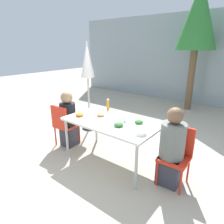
{
  "coord_description": "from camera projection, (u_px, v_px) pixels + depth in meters",
  "views": [
    {
      "loc": [
        1.94,
        -2.44,
        1.94
      ],
      "look_at": [
        0.0,
        0.0,
        0.9
      ],
      "focal_mm": 32.0,
      "sensor_mm": 36.0,
      "label": 1
    }
  ],
  "objects": [
    {
      "name": "chair_left",
      "position": [
        64.0,
        123.0,
        3.93
      ],
      "size": [
        0.43,
        0.43,
        0.86
      ],
      "rotation": [
        0.0,
        0.0,
        0.08
      ],
      "color": "red",
      "rests_on": "ground"
    },
    {
      "name": "building_facade",
      "position": [
        201.0,
        60.0,
        6.59
      ],
      "size": [
        10.0,
        0.2,
        3.0
      ],
      "color": "#89999E",
      "rests_on": "ground"
    },
    {
      "name": "dining_table",
      "position": [
        112.0,
        123.0,
        3.35
      ],
      "size": [
        1.59,
        0.9,
        0.75
      ],
      "color": "white",
      "rests_on": "ground"
    },
    {
      "name": "ground_plane",
      "position": [
        112.0,
        160.0,
        3.57
      ],
      "size": [
        24.0,
        24.0,
        0.0
      ],
      "primitive_type": "plane",
      "color": "#B2A893"
    },
    {
      "name": "person_right",
      "position": [
        172.0,
        149.0,
        2.82
      ],
      "size": [
        0.35,
        0.35,
        1.17
      ],
      "rotation": [
        0.0,
        0.0,
        -3.1
      ],
      "color": "#383842",
      "rests_on": "ground"
    },
    {
      "name": "plate_3",
      "position": [
        80.0,
        115.0,
        3.5
      ],
      "size": [
        0.26,
        0.26,
        0.07
      ],
      "color": "white",
      "rests_on": "dining_table"
    },
    {
      "name": "drinking_cup",
      "position": [
        125.0,
        119.0,
        3.25
      ],
      "size": [
        0.07,
        0.07,
        0.11
      ],
      "color": "white",
      "rests_on": "dining_table"
    },
    {
      "name": "plate_2",
      "position": [
        101.0,
        115.0,
        3.5
      ],
      "size": [
        0.25,
        0.25,
        0.07
      ],
      "color": "white",
      "rests_on": "dining_table"
    },
    {
      "name": "salad_bowl",
      "position": [
        141.0,
        133.0,
        2.81
      ],
      "size": [
        0.17,
        0.17,
        0.05
      ],
      "color": "white",
      "rests_on": "dining_table"
    },
    {
      "name": "person_left",
      "position": [
        68.0,
        120.0,
        3.96
      ],
      "size": [
        0.31,
        0.31,
        1.11
      ],
      "rotation": [
        0.0,
        0.0,
        0.08
      ],
      "color": "#383842",
      "rests_on": "ground"
    },
    {
      "name": "plate_0",
      "position": [
        119.0,
        125.0,
        3.06
      ],
      "size": [
        0.27,
        0.27,
        0.07
      ],
      "color": "white",
      "rests_on": "dining_table"
    },
    {
      "name": "closed_umbrella",
      "position": [
        88.0,
        67.0,
        4.47
      ],
      "size": [
        0.36,
        0.36,
        2.03
      ],
      "color": "#333333",
      "rests_on": "ground"
    },
    {
      "name": "plate_1",
      "position": [
        139.0,
        123.0,
        3.17
      ],
      "size": [
        0.25,
        0.25,
        0.07
      ],
      "color": "white",
      "rests_on": "dining_table"
    },
    {
      "name": "chair_right",
      "position": [
        177.0,
        151.0,
        2.87
      ],
      "size": [
        0.42,
        0.42,
        0.86
      ],
      "rotation": [
        0.0,
        0.0,
        -3.1
      ],
      "color": "red",
      "rests_on": "ground"
    },
    {
      "name": "bottle",
      "position": [
        108.0,
        105.0,
        3.84
      ],
      "size": [
        0.06,
        0.06,
        0.22
      ],
      "color": "#B7751E",
      "rests_on": "dining_table"
    },
    {
      "name": "tree_behind_left",
      "position": [
        199.0,
        17.0,
        5.59
      ],
      "size": [
        1.17,
        1.17,
        3.68
      ],
      "color": "brown",
      "rests_on": "ground"
    }
  ]
}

